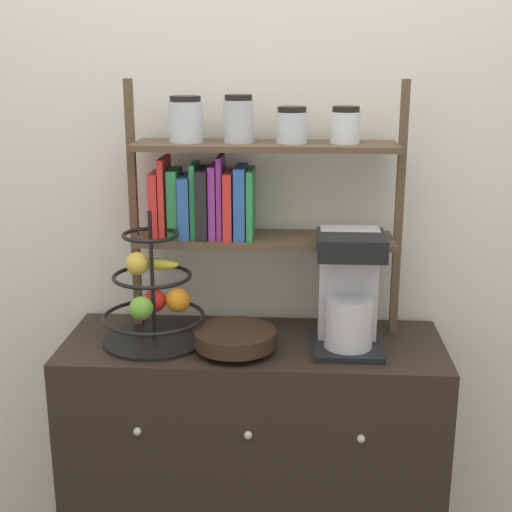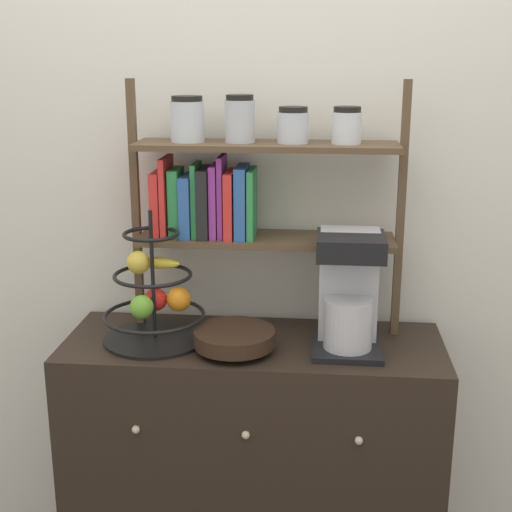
% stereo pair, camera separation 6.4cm
% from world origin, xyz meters
% --- Properties ---
extents(wall_back, '(7.00, 0.05, 2.60)m').
position_xyz_m(wall_back, '(0.00, 0.47, 1.30)').
color(wall_back, silver).
rests_on(wall_back, ground_plane).
extents(sideboard, '(1.16, 0.44, 0.89)m').
position_xyz_m(sideboard, '(0.00, 0.21, 0.44)').
color(sideboard, black).
rests_on(sideboard, ground_plane).
extents(coffee_maker, '(0.20, 0.22, 0.35)m').
position_xyz_m(coffee_maker, '(0.28, 0.20, 1.06)').
color(coffee_maker, black).
rests_on(coffee_maker, sideboard).
extents(fruit_stand, '(0.31, 0.31, 0.41)m').
position_xyz_m(fruit_stand, '(-0.30, 0.20, 1.02)').
color(fruit_stand, black).
rests_on(fruit_stand, sideboard).
extents(wooden_bowl, '(0.24, 0.24, 0.07)m').
position_xyz_m(wooden_bowl, '(-0.05, 0.14, 0.93)').
color(wooden_bowl, black).
rests_on(wooden_bowl, sideboard).
extents(shelf_hutch, '(0.84, 0.20, 0.78)m').
position_xyz_m(shelf_hutch, '(-0.06, 0.32, 1.36)').
color(shelf_hutch, brown).
rests_on(shelf_hutch, sideboard).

